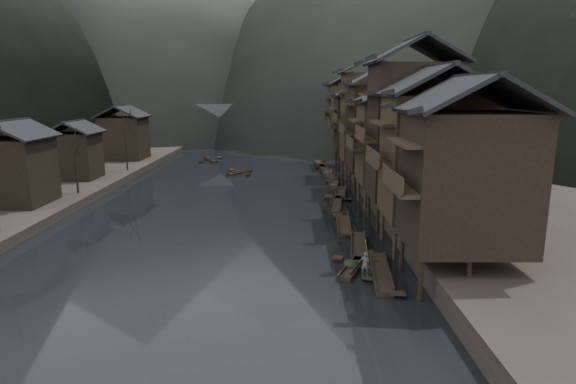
{
  "coord_description": "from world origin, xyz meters",
  "views": [
    {
      "loc": [
        6.64,
        -36.54,
        12.05
      ],
      "look_at": [
        6.44,
        8.41,
        2.5
      ],
      "focal_mm": 30.0,
      "sensor_mm": 36.0,
      "label": 1
    }
  ],
  "objects": [
    {
      "name": "moored_sampans",
      "position": [
        11.97,
        26.38,
        0.2
      ],
      "size": [
        3.16,
        74.69,
        0.47
      ],
      "color": "black",
      "rests_on": "water"
    },
    {
      "name": "hero_sampan",
      "position": [
        10.88,
        -5.59,
        0.2
      ],
      "size": [
        2.54,
        4.59,
        0.43
      ],
      "color": "black",
      "rests_on": "water"
    },
    {
      "name": "stone_bridge",
      "position": [
        -0.0,
        72.0,
        5.11
      ],
      "size": [
        40.0,
        6.0,
        9.0
      ],
      "color": "#4C4C4F",
      "rests_on": "ground"
    },
    {
      "name": "boatman",
      "position": [
        11.51,
        -7.09,
        1.26
      ],
      "size": [
        0.7,
        0.56,
        1.66
      ],
      "primitive_type": "imported",
      "rotation": [
        0.0,
        0.0,
        2.83
      ],
      "color": "#525254",
      "rests_on": "hero_sampan"
    },
    {
      "name": "left_houses",
      "position": [
        -20.5,
        20.12,
        5.66
      ],
      "size": [
        8.1,
        53.2,
        8.73
      ],
      "color": "black",
      "rests_on": "left_bank"
    },
    {
      "name": "bare_trees",
      "position": [
        -17.0,
        10.41,
        6.58
      ],
      "size": [
        3.88,
        43.41,
        7.76
      ],
      "color": "black",
      "rests_on": "left_bank"
    },
    {
      "name": "right_bank",
      "position": [
        35.0,
        40.0,
        0.9
      ],
      "size": [
        40.0,
        200.0,
        1.8
      ],
      "primitive_type": "cube",
      "color": "#2D2823",
      "rests_on": "ground"
    },
    {
      "name": "midriver_boats",
      "position": [
        -2.69,
        52.4,
        0.2
      ],
      "size": [
        10.1,
        38.53,
        0.45
      ],
      "color": "black",
      "rests_on": "water"
    },
    {
      "name": "water",
      "position": [
        0.0,
        0.0,
        0.0
      ],
      "size": [
        300.0,
        300.0,
        0.0
      ],
      "primitive_type": "plane",
      "color": "black",
      "rests_on": "ground"
    },
    {
      "name": "cargo_heap",
      "position": [
        10.8,
        -5.39,
        0.74
      ],
      "size": [
        1.02,
        1.34,
        0.61
      ],
      "primitive_type": "ellipsoid",
      "color": "black",
      "rests_on": "hero_sampan"
    },
    {
      "name": "left_bank",
      "position": [
        -35.0,
        40.0,
        0.6
      ],
      "size": [
        40.0,
        200.0,
        1.2
      ],
      "primitive_type": "cube",
      "color": "#2D2823",
      "rests_on": "ground"
    },
    {
      "name": "bamboo_pole",
      "position": [
        11.71,
        -7.09,
        3.87
      ],
      "size": [
        0.97,
        2.55,
        3.55
      ],
      "primitive_type": "cylinder",
      "rotation": [
        0.64,
        0.0,
        -0.35
      ],
      "color": "#8C7A51",
      "rests_on": "boatman"
    },
    {
      "name": "stilt_houses",
      "position": [
        17.28,
        19.61,
        9.19
      ],
      "size": [
        9.0,
        67.6,
        16.68
      ],
      "color": "black",
      "rests_on": "ground"
    }
  ]
}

